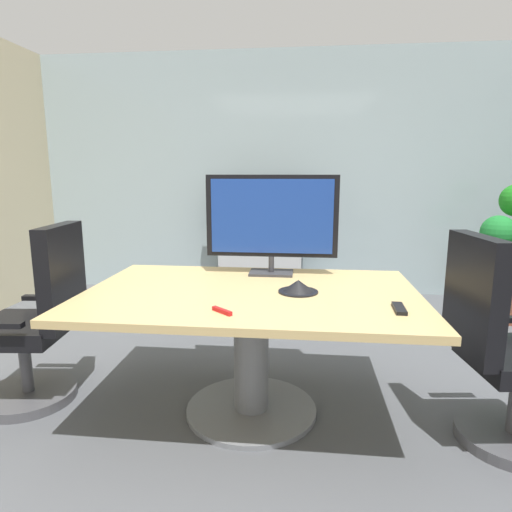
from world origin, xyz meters
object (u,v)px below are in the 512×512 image
object	(u,v)px
tv_monitor	(272,219)
conference_table	(251,323)
conference_phone	(298,287)
office_chair_right	(502,360)
office_chair_left	(38,330)
remote_control	(399,308)
wall_display_unit	(261,258)

from	to	relation	value
tv_monitor	conference_table	bearing A→B (deg)	-100.79
tv_monitor	conference_phone	world-z (taller)	tv_monitor
conference_table	office_chair_right	xyz separation A→B (m)	(1.29, -0.15, -0.09)
office_chair_right	conference_phone	xyz separation A→B (m)	(-1.03, 0.15, 0.31)
office_chair_left	remote_control	size ratio (longest dim) A/B	6.41
conference_table	office_chair_left	world-z (taller)	office_chair_left
remote_control	wall_display_unit	bearing A→B (deg)	112.06
office_chair_right	tv_monitor	world-z (taller)	tv_monitor
office_chair_right	remote_control	xyz separation A→B (m)	(-0.54, -0.11, 0.29)
office_chair_left	office_chair_right	world-z (taller)	same
conference_phone	remote_control	size ratio (longest dim) A/B	1.29
conference_table	office_chair_left	distance (m)	1.30
office_chair_right	remote_control	distance (m)	0.63
wall_display_unit	remote_control	xyz separation A→B (m)	(0.93, -2.67, 0.30)
office_chair_right	remote_control	size ratio (longest dim) A/B	6.41
office_chair_left	wall_display_unit	world-z (taller)	wall_display_unit
remote_control	office_chair_left	bearing A→B (deg)	175.51
office_chair_right	conference_phone	size ratio (longest dim) A/B	4.95
conference_phone	remote_control	distance (m)	0.55
office_chair_left	tv_monitor	world-z (taller)	tv_monitor
office_chair_left	office_chair_right	size ratio (longest dim) A/B	1.00
conference_table	conference_phone	world-z (taller)	conference_phone
conference_table	wall_display_unit	size ratio (longest dim) A/B	1.41
office_chair_right	remote_control	world-z (taller)	office_chair_right
office_chair_left	tv_monitor	distance (m)	1.58
conference_table	wall_display_unit	distance (m)	2.41
wall_display_unit	remote_control	world-z (taller)	wall_display_unit
tv_monitor	conference_phone	distance (m)	0.57
wall_display_unit	conference_phone	bearing A→B (deg)	-79.57
conference_table	remote_control	xyz separation A→B (m)	(0.75, -0.27, 0.20)
office_chair_left	tv_monitor	bearing A→B (deg)	101.90
office_chair_right	tv_monitor	xyz separation A→B (m)	(-1.21, 0.58, 0.64)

